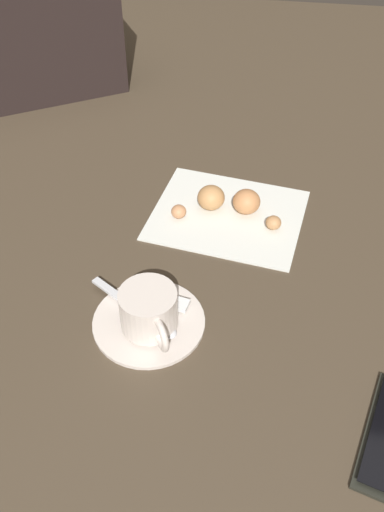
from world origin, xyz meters
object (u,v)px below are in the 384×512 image
at_px(teaspoon, 147,317).
at_px(laptop_bag, 19,33).
at_px(sugar_packet, 161,299).
at_px(croissant, 228,202).
at_px(saucer, 149,321).
at_px(napkin, 228,214).
at_px(espresso_cup, 149,310).

xyz_separation_m(teaspoon, laptop_bag, (0.48, 0.31, 0.10)).
xyz_separation_m(sugar_packet, croissant, (0.18, -0.06, 0.01)).
relative_size(saucer, sugar_packet, 1.89).
bearing_deg(sugar_packet, teaspoon, 83.60).
bearing_deg(croissant, saucer, 161.74).
bearing_deg(napkin, saucer, 161.23).
height_order(napkin, laptop_bag, laptop_bag).
relative_size(napkin, croissant, 1.29).
bearing_deg(teaspoon, saucer, -46.88).
distance_m(saucer, laptop_bag, 0.58).
distance_m(sugar_packet, croissant, 0.19).
xyz_separation_m(teaspoon, sugar_packet, (0.03, -0.01, 0.00)).
distance_m(teaspoon, laptop_bag, 0.58).
bearing_deg(napkin, croissant, 2.90).
xyz_separation_m(saucer, napkin, (0.20, -0.07, -0.00)).
xyz_separation_m(saucer, espresso_cup, (-0.01, -0.00, 0.03)).
bearing_deg(laptop_bag, teaspoon, 91.61).
xyz_separation_m(croissant, laptop_bag, (0.28, 0.38, 0.09)).
height_order(espresso_cup, napkin, espresso_cup).
distance_m(sugar_packet, napkin, 0.18).
height_order(sugar_packet, napkin, sugar_packet).
xyz_separation_m(napkin, croissant, (0.01, 0.00, 0.02)).
height_order(napkin, croissant, croissant).
relative_size(saucer, espresso_cup, 1.53).
relative_size(espresso_cup, croissant, 0.53).
distance_m(saucer, sugar_packet, 0.03).
distance_m(saucer, teaspoon, 0.01).
relative_size(croissant, laptop_bag, 0.47).
bearing_deg(espresso_cup, teaspoon, 31.81).
bearing_deg(laptop_bag, croissant, 112.69).
xyz_separation_m(saucer, croissant, (0.20, -0.07, 0.01)).
distance_m(espresso_cup, croissant, 0.22).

